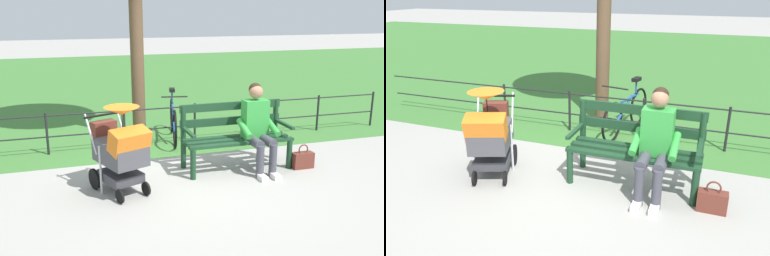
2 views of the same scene
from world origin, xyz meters
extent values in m
plane|color=#9E9B93|center=(0.00, 0.00, 0.00)|extent=(60.00, 60.00, 0.00)
cube|color=#3D7533|center=(0.00, -8.80, 0.00)|extent=(40.00, 16.00, 0.01)
cube|color=#193D23|center=(-0.81, -0.18, 0.45)|extent=(1.60, 0.11, 0.04)
cube|color=#193D23|center=(-0.81, 0.00, 0.45)|extent=(1.60, 0.11, 0.04)
cube|color=#193D23|center=(-0.81, 0.18, 0.45)|extent=(1.60, 0.11, 0.04)
cube|color=#193D23|center=(-0.81, -0.28, 0.67)|extent=(1.60, 0.04, 0.12)
cube|color=#193D23|center=(-0.81, -0.28, 0.90)|extent=(1.60, 0.04, 0.12)
cylinder|color=#193D23|center=(-1.56, 0.20, 0.23)|extent=(0.08, 0.08, 0.45)
cylinder|color=#193D23|center=(-1.56, -0.28, 0.47)|extent=(0.08, 0.08, 0.95)
cube|color=#193D23|center=(-1.56, 0.00, 0.63)|extent=(0.05, 0.56, 0.04)
cylinder|color=#193D23|center=(-0.06, 0.20, 0.23)|extent=(0.08, 0.08, 0.45)
cylinder|color=#193D23|center=(-0.06, -0.28, 0.47)|extent=(0.08, 0.08, 0.95)
cube|color=#193D23|center=(-0.06, 0.00, 0.63)|extent=(0.05, 0.56, 0.04)
cylinder|color=#42424C|center=(-1.18, 0.22, 0.47)|extent=(0.14, 0.40, 0.14)
cylinder|color=#42424C|center=(-0.98, 0.22, 0.47)|extent=(0.14, 0.40, 0.14)
cylinder|color=#42424C|center=(-1.18, 0.42, 0.24)|extent=(0.11, 0.11, 0.47)
cylinder|color=#42424C|center=(-0.98, 0.42, 0.24)|extent=(0.11, 0.11, 0.47)
cube|color=silver|center=(-1.18, 0.50, 0.04)|extent=(0.10, 0.22, 0.07)
cube|color=silver|center=(-0.98, 0.50, 0.04)|extent=(0.10, 0.22, 0.07)
cube|color=green|center=(-1.08, 0.00, 0.75)|extent=(0.36, 0.22, 0.56)
cylinder|color=green|center=(-1.30, 0.12, 0.65)|extent=(0.09, 0.43, 0.23)
cylinder|color=green|center=(-0.86, 0.12, 0.65)|extent=(0.09, 0.43, 0.23)
sphere|color=#A37556|center=(-1.08, 0.00, 1.15)|extent=(0.20, 0.20, 0.20)
sphere|color=black|center=(-1.08, -0.03, 1.18)|extent=(0.19, 0.19, 0.19)
cylinder|color=black|center=(0.85, -0.03, 0.14)|extent=(0.13, 0.27, 0.28)
cylinder|color=black|center=(1.28, 0.14, 0.14)|extent=(0.13, 0.27, 0.28)
cylinder|color=black|center=(0.67, 0.55, 0.09)|extent=(0.09, 0.18, 0.18)
cylinder|color=black|center=(1.02, 0.68, 0.09)|extent=(0.09, 0.18, 0.18)
cube|color=#38383D|center=(0.96, 0.34, 0.22)|extent=(0.58, 0.64, 0.12)
cylinder|color=silver|center=(0.78, 0.16, 0.33)|extent=(0.03, 0.03, 0.65)
cylinder|color=silver|center=(1.21, 0.33, 0.33)|extent=(0.03, 0.03, 0.65)
cube|color=#47474C|center=(0.95, 0.35, 0.55)|extent=(0.68, 0.80, 0.28)
cube|color=orange|center=(0.86, 0.58, 0.75)|extent=(0.56, 0.46, 0.33)
cylinder|color=black|center=(1.11, -0.05, 0.95)|extent=(0.49, 0.22, 0.03)
cylinder|color=silver|center=(0.86, -0.05, 0.75)|extent=(0.13, 0.29, 0.49)
cylinder|color=silver|center=(1.29, 0.12, 0.75)|extent=(0.13, 0.29, 0.49)
cone|color=orange|center=(0.92, 0.43, 1.10)|extent=(0.57, 0.57, 0.10)
cylinder|color=black|center=(0.92, 0.43, 0.92)|extent=(0.01, 0.01, 0.30)
cube|color=brown|center=(1.10, -0.04, 0.73)|extent=(0.36, 0.27, 0.28)
cube|color=brown|center=(-1.76, 0.26, 0.12)|extent=(0.32, 0.14, 0.24)
torus|color=brown|center=(-1.76, 0.26, 0.29)|extent=(0.16, 0.02, 0.16)
cylinder|color=black|center=(-4.38, -1.50, 0.35)|extent=(0.04, 0.04, 0.70)
cylinder|color=black|center=(-3.13, -1.50, 0.35)|extent=(0.04, 0.04, 0.70)
cylinder|color=black|center=(-1.88, -1.50, 0.35)|extent=(0.04, 0.04, 0.70)
cylinder|color=black|center=(-0.63, -1.50, 0.35)|extent=(0.04, 0.04, 0.70)
cylinder|color=black|center=(0.63, -1.50, 0.35)|extent=(0.04, 0.04, 0.70)
cylinder|color=black|center=(1.88, -1.50, 0.35)|extent=(0.04, 0.04, 0.70)
cylinder|color=black|center=(0.00, -1.50, 0.65)|extent=(8.77, 0.02, 0.02)
cylinder|color=black|center=(0.00, -1.50, 0.30)|extent=(8.77, 0.02, 0.02)
cylinder|color=brown|center=(0.26, -2.14, 1.80)|extent=(0.24, 0.24, 3.60)
torus|color=black|center=(-0.19, -1.26, 0.33)|extent=(0.17, 0.65, 0.66)
torus|color=black|center=(-0.39, -2.23, 0.33)|extent=(0.17, 0.65, 0.66)
cylinder|color=#1E4C8C|center=(-0.29, -1.74, 0.58)|extent=(0.22, 0.89, 0.04)
cylinder|color=#1E4C8C|center=(-0.27, -1.65, 0.43)|extent=(0.17, 0.62, 0.38)
cylinder|color=#1E4C8C|center=(-0.36, -2.09, 0.68)|extent=(0.03, 0.03, 0.30)
cube|color=black|center=(-0.36, -2.09, 0.85)|extent=(0.14, 0.22, 0.06)
cylinder|color=black|center=(-0.20, -1.30, 0.88)|extent=(0.44, 0.11, 0.02)
camera|label=1|loc=(1.62, 5.63, 2.31)|focal=40.68mm
camera|label=2|loc=(-1.66, 4.13, 2.33)|focal=35.41mm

